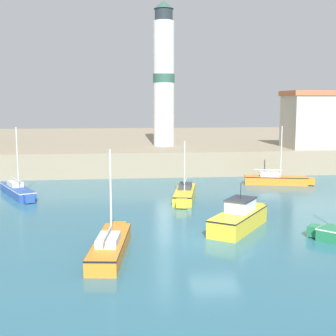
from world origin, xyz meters
TOP-DOWN VIEW (x-y plane):
  - ground_plane at (0.00, 0.00)m, footprint 200.00×200.00m
  - quay_seawall at (0.00, 39.72)m, footprint 120.00×40.00m
  - sailboat_blue_0 at (-12.50, 12.72)m, footprint 3.64×6.03m
  - sailboat_orange_1 at (-5.32, -1.73)m, footprint 2.10×6.61m
  - motorboat_yellow_3 at (1.83, 1.95)m, footprint 4.43×5.49m
  - sailboat_yellow_4 at (-0.09, 10.27)m, footprint 2.48×6.31m
  - sailboat_orange_6 at (8.63, 15.40)m, footprint 5.95×2.57m
  - lighthouse at (0.00, 26.66)m, footprint 2.26×2.26m
  - harbor_shed_far_end at (16.00, 22.76)m, footprint 8.06×4.80m

SIDE VIEW (x-z plane):
  - ground_plane at x=0.00m, z-range 0.00..0.00m
  - sailboat_yellow_4 at x=-0.09m, z-range -1.73..2.57m
  - sailboat_blue_0 at x=-12.50m, z-range -2.18..3.03m
  - sailboat_orange_6 at x=8.63m, z-range -2.07..2.95m
  - sailboat_orange_1 at x=-5.32m, z-range -2.00..2.90m
  - motorboat_yellow_3 at x=1.83m, z-range -0.66..1.95m
  - quay_seawall at x=0.00m, z-range 0.00..2.37m
  - harbor_shed_far_end at x=16.00m, z-range 2.39..8.15m
  - lighthouse at x=0.00m, z-range 2.18..17.10m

